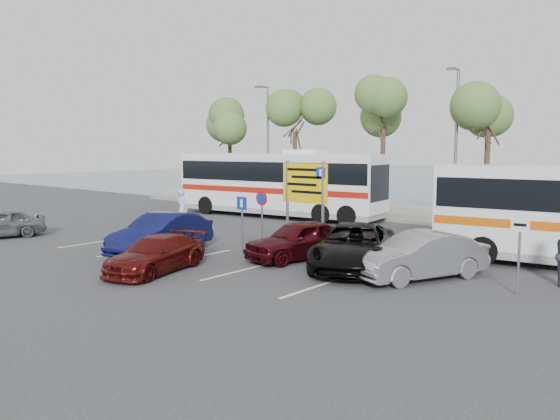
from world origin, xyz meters
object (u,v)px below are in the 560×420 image
Objects in this scene: direction_sign at (305,190)px; suv_black at (354,246)px; car_silver_b at (420,256)px; street_lamp_left at (267,140)px; car_maroon at (156,254)px; street_lamp_right at (455,138)px; car_blue at (162,234)px; car_red at (299,240)px; pedestrian_near at (182,208)px; coach_bus_left at (278,186)px.

suv_black is (3.42, -1.70, -1.67)m from direction_sign.
direction_sign is at bearing -171.38° from car_silver_b.
street_lamp_left is 19.70m from car_maroon.
car_blue is (-5.77, -14.59, -3.82)m from street_lamp_right.
street_lamp_right is at bearing 72.13° from suv_black.
car_red is 2.40m from suv_black.
direction_sign is 5.93m from car_blue.
direction_sign is at bearing 63.65° from car_maroon.
car_blue is at bearing 174.99° from suv_black.
street_lamp_left and street_lamp_right have the same top height.
car_silver_b is at bearing -72.33° from street_lamp_right.
car_blue is 6.93m from pedestrian_near.
car_maroon is at bearing -65.89° from coach_bus_left.
pedestrian_near is (2.49, -9.53, -3.60)m from street_lamp_left.
street_lamp_right is 2.23× the size of direction_sign.
coach_bus_left reaches higher than car_blue.
car_silver_b is 14.55m from pedestrian_near.
suv_black is (4.80, 4.69, 0.16)m from car_maroon.
direction_sign is at bearing 36.04° from car_blue.
street_lamp_left is at bearing 136.83° from direction_sign.
car_silver_b is at bearing 173.12° from pedestrian_near.
street_lamp_right is 14.64m from pedestrian_near.
street_lamp_left is 19.17m from suv_black.
street_lamp_right reaches higher than direction_sign.
car_red is (-0.97, -12.02, -3.88)m from street_lamp_right.
coach_bus_left is (3.50, -3.02, -2.73)m from street_lamp_left.
car_red is 4.80m from car_silver_b.
pedestrian_near is at bearing -75.36° from street_lamp_left.
car_maroon is 2.07× the size of pedestrian_near.
suv_black is at bearing -39.80° from street_lamp_left.
car_blue is 0.87× the size of suv_black.
direction_sign reaches higher than suv_black.
pedestrian_near is (-1.01, -6.51, -0.87)m from coach_bus_left.
car_blue is 7.64m from suv_black.
direction_sign is 0.87× the size of car_maroon.
suv_black is (2.40, 0.00, 0.04)m from car_red.
car_maroon is 0.92× the size of car_silver_b.
suv_black is 2.74× the size of pedestrian_near.
street_lamp_left is at bearing 169.33° from car_silver_b.
street_lamp_left reaches higher than pedestrian_near.
car_silver_b is 2.24× the size of pedestrian_near.
street_lamp_left is at bearing 115.56° from suv_black.
car_maroon is at bearing -101.41° from street_lamp_right.
direction_sign is at bearing 177.66° from pedestrian_near.
car_blue is at bearing 124.32° from car_maroon.
car_blue is (7.23, -14.59, -3.82)m from street_lamp_left.
car_maroon is at bearing -122.04° from car_silver_b.
car_maroon is at bearing -102.16° from direction_sign.
car_blue is 3.21m from car_maroon.
coach_bus_left reaches higher than car_silver_b.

